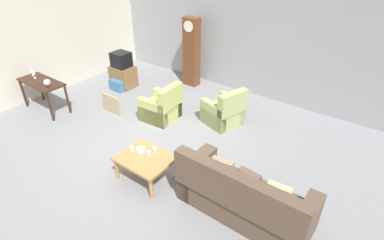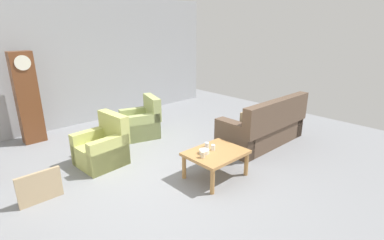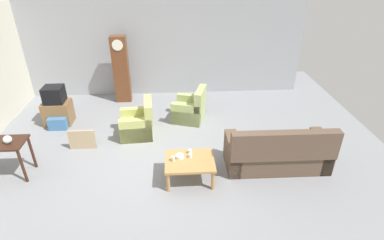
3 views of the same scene
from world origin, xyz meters
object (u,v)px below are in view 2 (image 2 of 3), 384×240
Objects in this scene: armchair_olive_near at (103,148)px; coffee_table_wood at (216,155)px; bowl_white_stacked at (204,151)px; framed_picture_leaning at (40,187)px; cup_cream_tall at (203,155)px; couch_floral at (264,128)px; cup_blue_rimmed at (207,145)px; armchair_olive_far at (142,123)px; cup_white_porcelain at (213,147)px; grandfather_clock at (27,98)px.

armchair_olive_near is 2.10m from coffee_table_wood.
bowl_white_stacked is (-0.19, 0.09, 0.10)m from coffee_table_wood.
cup_cream_tall is at bearing -30.92° from framed_picture_leaning.
cup_blue_rimmed is at bearing -178.82° from couch_floral.
armchair_olive_near reaches higher than cup_cream_tall.
armchair_olive_far is at bearing 127.56° from couch_floral.
couch_floral is 2.20× the size of coffee_table_wood.
cup_white_porcelain is at bearing -90.69° from cup_blue_rimmed.
coffee_table_wood is at bearing 1.40° from cup_cream_tall.
framed_picture_leaning is (-2.55, -1.22, -0.07)m from armchair_olive_far.
framed_picture_leaning is 2.50m from bowl_white_stacked.
couch_floral reaches higher than cup_cream_tall.
cup_cream_tall is at bearing -144.64° from cup_blue_rimmed.
grandfather_clock is (-1.94, 1.35, 0.68)m from armchair_olive_far.
armchair_olive_near reaches higher than coffee_table_wood.
framed_picture_leaning is 6.01× the size of cup_cream_tall.
framed_picture_leaning is (-0.61, -2.57, -0.75)m from grandfather_clock.
couch_floral reaches higher than bowl_white_stacked.
cup_white_porcelain is at bearing -64.16° from grandfather_clock.
cup_blue_rimmed is at bearing -22.66° from framed_picture_leaning.
framed_picture_leaning is 3.60× the size of bowl_white_stacked.
couch_floral is at bearing 5.84° from cup_white_porcelain.
cup_white_porcelain is (-1.82, -0.19, 0.15)m from couch_floral.
armchair_olive_near is 1.94m from cup_blue_rimmed.
cup_blue_rimmed reaches higher than framed_picture_leaning.
coffee_table_wood is 11.31× the size of cup_blue_rimmed.
armchair_olive_far is 1.63× the size of framed_picture_leaning.
couch_floral is at bearing -12.91° from framed_picture_leaning.
cup_white_porcelain is 0.20m from bowl_white_stacked.
armchair_olive_near reaches higher than framed_picture_leaning.
armchair_olive_far is 2.39m from cup_white_porcelain.
coffee_table_wood is 5.76× the size of bowl_white_stacked.
cup_cream_tall is at bearing -143.69° from bowl_white_stacked.
armchair_olive_far is at bearing 86.54° from cup_blue_rimmed.
framed_picture_leaning is at bearing 149.08° from cup_cream_tall.
coffee_table_wood is at bearing -24.74° from bowl_white_stacked.
coffee_table_wood is 1.60× the size of framed_picture_leaning.
coffee_table_wood is 0.14m from cup_white_porcelain.
grandfather_clock is at bearing 135.68° from couch_floral.
coffee_table_wood is 4.24m from grandfather_clock.
coffee_table_wood is 0.23m from bowl_white_stacked.
bowl_white_stacked reaches higher than framed_picture_leaning.
couch_floral reaches higher than coffee_table_wood.
framed_picture_leaning is 2.69m from cup_white_porcelain.
bowl_white_stacked is (-0.20, 0.01, -0.01)m from cup_white_porcelain.
armchair_olive_near reaches higher than cup_white_porcelain.
grandfather_clock is 19.67× the size of cup_cream_tall.
couch_floral is 1.07× the size of grandfather_clock.
cup_white_porcelain reaches higher than framed_picture_leaning.
armchair_olive_near is at bearing 120.30° from bowl_white_stacked.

